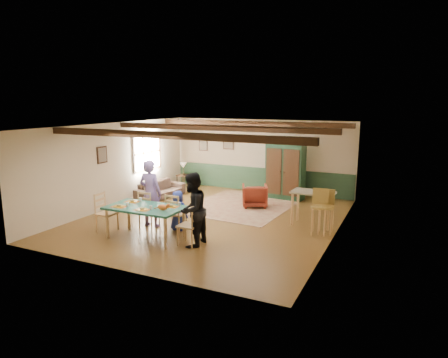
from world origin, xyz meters
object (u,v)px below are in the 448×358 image
at_px(dining_chair_far_left, 149,209).
at_px(dining_chair_end_left, 107,213).
at_px(dining_chair_far_right, 176,212).
at_px(dining_chair_end_right, 188,224).
at_px(bar_stool_left, 319,212).
at_px(sofa, 160,189).
at_px(person_woman, 192,210).
at_px(person_man, 150,193).
at_px(cat, 163,207).
at_px(end_table, 183,181).
at_px(counter_table, 313,208).
at_px(table_lamp, 183,169).
at_px(bar_stool_right, 326,212).
at_px(armchair, 255,196).
at_px(person_child, 178,211).
at_px(dining_table, 146,222).
at_px(armoire, 285,170).

height_order(dining_chair_far_left, dining_chair_end_left, same).
bearing_deg(dining_chair_far_right, dining_chair_far_left, 0.00).
bearing_deg(dining_chair_end_right, bar_stool_left, 127.91).
xyz_separation_m(sofa, bar_stool_left, (5.95, -1.60, 0.30)).
xyz_separation_m(dining_chair_far_right, person_woman, (0.92, -0.76, 0.37)).
xyz_separation_m(person_man, cat, (1.03, -0.95, -0.02)).
relative_size(dining_chair_far_left, end_table, 1.94).
bearing_deg(person_woman, dining_chair_end_right, -90.00).
relative_size(dining_chair_end_left, person_man, 0.55).
distance_m(dining_chair_far_right, dining_chair_end_right, 1.11).
relative_size(end_table, counter_table, 0.46).
height_order(end_table, table_lamp, table_lamp).
distance_m(dining_chair_end_left, bar_stool_left, 5.51).
distance_m(person_woman, bar_stool_right, 3.49).
bearing_deg(armchair, person_man, 35.06).
bearing_deg(table_lamp, person_child, -60.62).
xyz_separation_m(cat, sofa, (-2.68, 3.82, -0.61)).
relative_size(dining_chair_far_left, armchair, 1.26).
bearing_deg(sofa, dining_table, -143.77).
distance_m(dining_chair_far_right, counter_table, 3.72).
xyz_separation_m(person_woman, cat, (-0.75, -0.12, 0.02)).
bearing_deg(dining_chair_end_left, end_table, 8.92).
xyz_separation_m(cat, bar_stool_right, (3.42, 2.34, -0.32)).
bearing_deg(person_man, cat, 136.55).
relative_size(person_man, counter_table, 1.61).
height_order(dining_chair_far_right, person_child, person_child).
relative_size(dining_table, person_woman, 1.09).
bearing_deg(dining_table, armoire, 70.11).
bearing_deg(end_table, cat, -63.60).
bearing_deg(table_lamp, dining_chair_end_left, -80.36).
distance_m(dining_chair_far_right, sofa, 3.88).
bearing_deg(person_child, counter_table, -148.76).
height_order(dining_chair_end_right, table_lamp, dining_chair_end_right).
bearing_deg(person_woman, dining_chair_end_left, -90.00).
bearing_deg(end_table, dining_chair_end_left, -80.36).
height_order(dining_chair_far_left, end_table, dining_chair_far_left).
bearing_deg(counter_table, table_lamp, 155.35).
relative_size(dining_chair_end_left, armoire, 0.49).
bearing_deg(cat, armchair, 77.99).
bearing_deg(armchair, bar_stool_left, 118.73).
bearing_deg(sofa, dining_chair_end_right, -131.27).
height_order(dining_chair_end_left, sofa, dining_chair_end_left).
bearing_deg(sofa, bar_stool_right, -96.79).
bearing_deg(person_man, dining_chair_far_left, 90.00).
bearing_deg(dining_table, counter_table, 38.43).
relative_size(cat, armoire, 0.19).
xyz_separation_m(dining_table, table_lamp, (-2.15, 5.41, 0.36)).
bearing_deg(armchair, sofa, -20.47).
xyz_separation_m(person_child, table_lamp, (-2.56, 4.55, 0.23)).
bearing_deg(table_lamp, dining_chair_end_right, -57.98).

